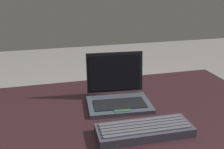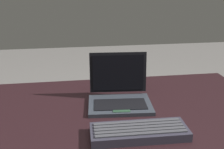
% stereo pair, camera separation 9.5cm
% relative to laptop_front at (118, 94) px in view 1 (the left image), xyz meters
% --- Properties ---
extents(desk, '(1.38, 0.76, 0.73)m').
position_rel_laptop_front_xyz_m(desk, '(-0.09, -0.09, -0.17)').
color(desk, black).
rests_on(desk, ground).
extents(laptop_front, '(0.26, 0.21, 0.20)m').
position_rel_laptop_front_xyz_m(laptop_front, '(0.00, 0.00, 0.00)').
color(laptop_front, '#2A2E36').
rests_on(laptop_front, desk).
extents(external_keyboard, '(0.32, 0.12, 0.03)m').
position_rel_laptop_front_xyz_m(external_keyboard, '(0.02, -0.24, -0.02)').
color(external_keyboard, '#292833').
rests_on(external_keyboard, desk).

